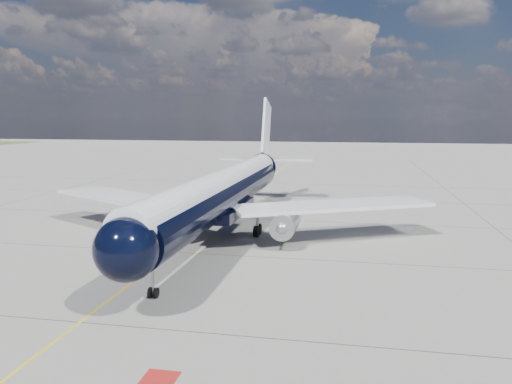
# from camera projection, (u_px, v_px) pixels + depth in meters

# --- Properties ---
(ground) EXTENTS (320.00, 320.00, 0.00)m
(ground) POSITION_uv_depth(u_px,v_px,m) (228.00, 210.00, 62.48)
(ground) COLOR gray
(ground) RESTS_ON ground
(taxiway_centerline) EXTENTS (0.16, 160.00, 0.01)m
(taxiway_centerline) POSITION_uv_depth(u_px,v_px,m) (218.00, 218.00, 57.63)
(taxiway_centerline) COLOR yellow
(taxiway_centerline) RESTS_ON ground
(red_marking) EXTENTS (1.60, 1.60, 0.01)m
(red_marking) POSITION_uv_depth(u_px,v_px,m) (159.00, 379.00, 22.39)
(red_marking) COLOR maroon
(red_marking) RESTS_ON ground
(main_airliner) EXTENTS (40.13, 48.76, 14.11)m
(main_airliner) POSITION_uv_depth(u_px,v_px,m) (225.00, 191.00, 48.87)
(main_airliner) COLOR black
(main_airliner) RESTS_ON ground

